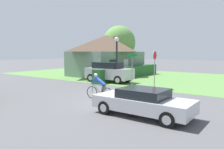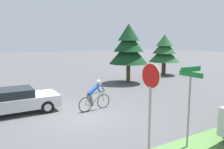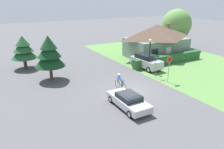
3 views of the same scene
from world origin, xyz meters
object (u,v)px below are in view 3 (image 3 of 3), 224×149
Objects in this scene: sedan_left_lane at (128,101)px; conifer_tall_near at (49,53)px; deciduous_tree_right at (177,24)px; street_name_sign at (156,62)px; conifer_tall_far at (23,49)px; parked_suv_right at (146,61)px; cyclist at (121,82)px; street_lamp at (150,50)px; cottage_house at (156,40)px; stop_sign at (169,64)px.

conifer_tall_near is (-3.86, 9.64, 2.45)m from sedan_left_lane.
street_name_sign is at bearing -142.23° from deciduous_tree_right.
conifer_tall_far reaches higher than sedan_left_lane.
deciduous_tree_right is (13.34, 10.33, 2.41)m from street_name_sign.
conifer_tall_near reaches higher than conifer_tall_far.
cyclist is at bearing 119.87° from parked_suv_right.
street_lamp reaches higher than street_name_sign.
parked_suv_right is (6.41, 4.13, 0.21)m from cyclist.
cottage_house is at bearing -53.82° from parked_suv_right.
sedan_left_lane is at bearing -70.00° from conifer_tall_far.
street_name_sign is (-1.23, -3.28, 0.91)m from parked_suv_right.
cottage_house reaches higher than street_lamp.
sedan_left_lane is 0.63× the size of deciduous_tree_right.
cyclist is at bearing -58.69° from conifer_tall_far.
parked_suv_right is at bearing 69.46° from street_name_sign.
cottage_house is 2.20× the size of sedan_left_lane.
street_name_sign reaches higher than cyclist.
stop_sign is at bearing -45.50° from conifer_tall_far.
stop_sign reaches higher than street_name_sign.
sedan_left_lane is 1.03× the size of conifer_tall_far.
conifer_tall_near is (-11.81, 1.80, 2.12)m from parked_suv_right.
conifer_tall_far is at bearing 57.63° from parked_suv_right.
stop_sign is 12.88m from conifer_tall_near.
conifer_tall_near is 24.52m from deciduous_tree_right.
deciduous_tree_right is (12.70, 8.37, 1.49)m from street_lamp.
cyclist is 0.43× the size of conifer_tall_far.
cottage_house is 17.11m from conifer_tall_near.
parked_suv_right is 1.06× the size of conifer_tall_far.
deciduous_tree_right is (23.92, 5.25, 1.20)m from conifer_tall_near.
parked_suv_right is 1.69× the size of street_name_sign.
cottage_house is at bearing 49.49° from street_name_sign.
deciduous_tree_right is (18.52, 11.19, 3.53)m from cyclist.
deciduous_tree_right is (20.06, 14.89, 3.65)m from sedan_left_lane.
parked_suv_right is (7.95, 7.84, 0.33)m from sedan_left_lane.
sedan_left_lane is 7.59m from stop_sign.
conifer_tall_near is at bearing 164.47° from street_lamp.
sedan_left_lane is (-13.08, -12.00, -1.93)m from cottage_house.
sedan_left_lane is at bearing -68.19° from conifer_tall_near.
cyclist is 8.35m from conifer_tall_near.
cottage_house reaches higher than street_name_sign.
street_name_sign is at bearing -108.08° from street_lamp.
street_name_sign is at bearing -128.41° from cottage_house.
cottage_house is 5.20× the size of cyclist.
deciduous_tree_right reaches higher than street_name_sign.
parked_suv_right is 1.56× the size of stop_sign.
street_name_sign is 17.04m from deciduous_tree_right.
conifer_tall_far is 25.78m from deciduous_tree_right.
parked_suv_right is at bearing -149.76° from deciduous_tree_right.
parked_suv_right is at bearing -8.69° from conifer_tall_near.
cottage_house is at bearing 7.92° from conifer_tall_near.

